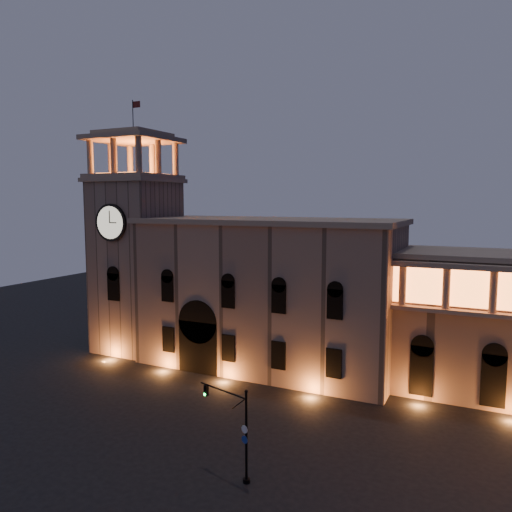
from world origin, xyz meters
TOP-DOWN VIEW (x-y plane):
  - ground at (0.00, 0.00)m, footprint 160.00×160.00m
  - government_building at (-2.08, 21.93)m, footprint 30.80×12.80m
  - clock_tower at (-20.50, 20.98)m, footprint 9.80×9.80m
  - traffic_light at (6.22, -1.27)m, footprint 4.75×1.66m

SIDE VIEW (x-z plane):
  - ground at x=0.00m, z-range 0.00..0.00m
  - traffic_light at x=6.22m, z-range 0.17..6.93m
  - government_building at x=-2.08m, z-range -0.03..17.57m
  - clock_tower at x=-20.50m, z-range -3.70..28.70m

